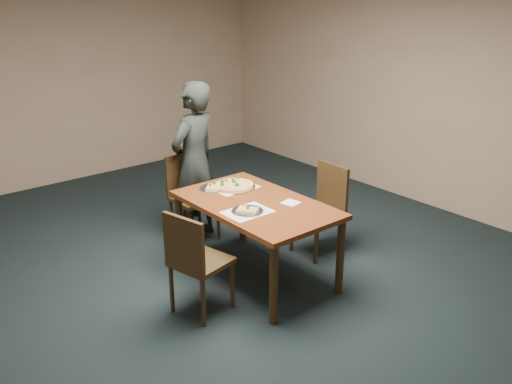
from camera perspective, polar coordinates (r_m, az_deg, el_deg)
ground at (r=5.19m, az=0.06°, el=-9.96°), size 8.00×8.00×0.00m
room_shell at (r=4.56m, az=0.07°, el=9.21°), size 8.00×8.00×8.00m
dining_table at (r=5.16m, az=0.00°, el=-2.00°), size 0.90×1.50×0.75m
chair_far at (r=6.10m, az=-6.65°, el=0.05°), size 0.42×0.42×0.91m
chair_left at (r=4.67m, az=-6.17°, el=-6.59°), size 0.50×0.50×0.91m
chair_right at (r=5.77m, az=6.77°, el=-1.17°), size 0.44×0.44×0.91m
diner at (r=5.98m, az=-6.18°, el=2.99°), size 0.71×0.56×1.69m
placemat_main at (r=5.50m, az=-2.18°, el=0.48°), size 0.42×0.32×0.00m
placemat_near at (r=4.92m, az=-0.87°, el=-1.99°), size 0.40×0.30×0.00m
pizza_pan at (r=5.49m, az=-2.20°, el=0.70°), size 0.41×0.41×0.07m
slice_plate_near at (r=4.91m, az=-0.86°, el=-1.86°), size 0.28×0.28×0.05m
slice_plate_far at (r=5.47m, az=-4.24°, el=0.44°), size 0.28×0.28×0.06m
napkin at (r=5.12m, az=3.50°, el=-1.08°), size 0.17×0.17×0.01m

